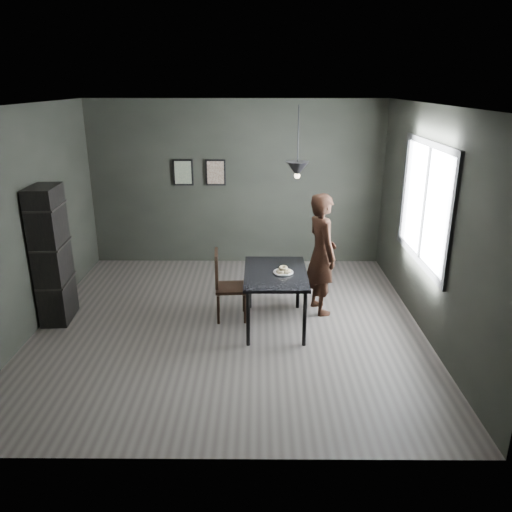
{
  "coord_description": "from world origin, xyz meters",
  "views": [
    {
      "loc": [
        0.39,
        -5.95,
        3.05
      ],
      "look_at": [
        0.35,
        0.05,
        0.95
      ],
      "focal_mm": 35.0,
      "sensor_mm": 36.0,
      "label": 1
    }
  ],
  "objects_px": {
    "white_plate": "(283,273)",
    "pendant_lamp": "(297,169)",
    "shelf_unit": "(52,255)",
    "woman": "(322,254)",
    "cafe_table": "(275,278)",
    "wood_chair": "(225,281)"
  },
  "relations": [
    {
      "from": "shelf_unit",
      "to": "pendant_lamp",
      "type": "height_order",
      "value": "pendant_lamp"
    },
    {
      "from": "woman",
      "to": "wood_chair",
      "type": "relative_size",
      "value": 1.77
    },
    {
      "from": "white_plate",
      "to": "woman",
      "type": "distance_m",
      "value": 0.74
    },
    {
      "from": "shelf_unit",
      "to": "woman",
      "type": "bearing_deg",
      "value": 0.41
    },
    {
      "from": "woman",
      "to": "pendant_lamp",
      "type": "distance_m",
      "value": 1.32
    },
    {
      "from": "cafe_table",
      "to": "white_plate",
      "type": "xyz_separation_m",
      "value": [
        0.1,
        -0.04,
        0.08
      ]
    },
    {
      "from": "white_plate",
      "to": "shelf_unit",
      "type": "relative_size",
      "value": 0.13
    },
    {
      "from": "white_plate",
      "to": "pendant_lamp",
      "type": "relative_size",
      "value": 0.27
    },
    {
      "from": "cafe_table",
      "to": "shelf_unit",
      "type": "xyz_separation_m",
      "value": [
        -2.92,
        0.18,
        0.24
      ]
    },
    {
      "from": "shelf_unit",
      "to": "pendant_lamp",
      "type": "relative_size",
      "value": 2.1
    },
    {
      "from": "shelf_unit",
      "to": "pendant_lamp",
      "type": "distance_m",
      "value": 3.37
    },
    {
      "from": "cafe_table",
      "to": "pendant_lamp",
      "type": "relative_size",
      "value": 1.39
    },
    {
      "from": "woman",
      "to": "wood_chair",
      "type": "height_order",
      "value": "woman"
    },
    {
      "from": "white_plate",
      "to": "wood_chair",
      "type": "relative_size",
      "value": 0.24
    },
    {
      "from": "cafe_table",
      "to": "wood_chair",
      "type": "distance_m",
      "value": 0.71
    },
    {
      "from": "cafe_table",
      "to": "wood_chair",
      "type": "xyz_separation_m",
      "value": [
        -0.67,
        0.21,
        -0.13
      ]
    },
    {
      "from": "cafe_table",
      "to": "shelf_unit",
      "type": "relative_size",
      "value": 0.66
    },
    {
      "from": "wood_chair",
      "to": "cafe_table",
      "type": "bearing_deg",
      "value": -21.39
    },
    {
      "from": "woman",
      "to": "shelf_unit",
      "type": "distance_m",
      "value": 3.57
    },
    {
      "from": "cafe_table",
      "to": "white_plate",
      "type": "height_order",
      "value": "white_plate"
    },
    {
      "from": "white_plate",
      "to": "woman",
      "type": "height_order",
      "value": "woman"
    },
    {
      "from": "white_plate",
      "to": "shelf_unit",
      "type": "distance_m",
      "value": 3.03
    }
  ]
}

